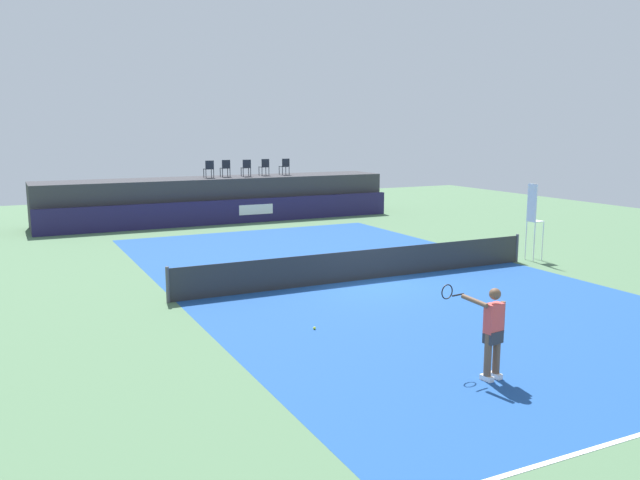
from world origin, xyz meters
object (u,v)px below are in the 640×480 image
spectator_chair_center (246,167)px  tennis_ball (314,328)px  spectator_chair_far_left (209,168)px  spectator_chair_right (264,166)px  spectator_chair_far_right (285,166)px  spectator_chair_left (225,167)px  tennis_player (492,330)px  umpire_chair (533,217)px  net_post_near (168,285)px  net_post_far (517,248)px

spectator_chair_center → tennis_ball: (-5.25, -19.11, -2.66)m
spectator_chair_far_left → spectator_chair_right: bearing=6.6°
spectator_chair_far_right → tennis_ball: size_ratio=13.06×
spectator_chair_left → tennis_player: 23.70m
spectator_chair_far_left → tennis_ball: size_ratio=13.06×
spectator_chair_right → tennis_ball: spectator_chair_right is taller
spectator_chair_far_left → umpire_chair: 16.82m
spectator_chair_center → spectator_chair_far_right: 2.29m
net_post_near → tennis_player: bearing=-62.8°
spectator_chair_center → umpire_chair: bearing=-70.7°
spectator_chair_center → tennis_ball: spectator_chair_center is taller
spectator_chair_far_right → umpire_chair: 15.71m
spectator_chair_center → net_post_far: bearing=-73.1°
spectator_chair_far_left → tennis_ball: bearing=-99.6°
spectator_chair_center → spectator_chair_right: (1.13, 0.27, 0.00)m
spectator_chair_far_left → spectator_chair_far_right: size_ratio=1.00×
spectator_chair_far_right → net_post_near: (-10.05, -15.37, -2.19)m
spectator_chair_center → spectator_chair_left: bearing=170.5°
spectator_chair_far_right → umpire_chair: spectator_chair_far_right is taller
spectator_chair_left → spectator_chair_center: same height
spectator_chair_left → spectator_chair_far_left: bearing=-164.0°
spectator_chair_far_left → spectator_chair_left: same height
net_post_far → spectator_chair_left: bearing=110.4°
umpire_chair → net_post_far: umpire_chair is taller
net_post_near → tennis_ball: size_ratio=14.71×
spectator_chair_right → spectator_chair_far_right: (1.15, -0.09, 0.00)m
spectator_chair_center → spectator_chair_far_left: bearing=-177.3°
spectator_chair_far_left → tennis_ball: (-3.21, -19.01, -2.66)m
spectator_chair_far_left → net_post_near: size_ratio=0.89×
tennis_player → spectator_chair_far_left: bearing=86.2°
net_post_far → tennis_ball: net_post_far is taller
spectator_chair_left → net_post_far: size_ratio=0.89×
umpire_chair → net_post_near: umpire_chair is taller
spectator_chair_far_left → spectator_chair_right: 3.20m
spectator_chair_far_right → tennis_player: (-5.88, -23.51, -1.73)m
spectator_chair_left → spectator_chair_far_right: 3.36m
spectator_chair_right → tennis_player: spectator_chair_right is taller
spectator_chair_center → net_post_near: spectator_chair_center is taller
spectator_chair_far_left → spectator_chair_left: (0.96, 0.28, 0.00)m
net_post_near → tennis_ball: bearing=-57.2°
spectator_chair_center → tennis_player: (-3.60, -23.32, -1.73)m
spectator_chair_left → spectator_chair_right: bearing=2.4°
umpire_chair → tennis_ball: umpire_chair is taller
spectator_chair_far_left → spectator_chair_center: 2.04m
spectator_chair_right → net_post_far: spectator_chair_right is taller
net_post_far → net_post_near: bearing=180.0°
spectator_chair_left → spectator_chair_right: 2.21m
spectator_chair_far_left → spectator_chair_left: bearing=16.0°
net_post_far → tennis_player: tennis_player is taller
spectator_chair_left → net_post_near: bearing=-113.5°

